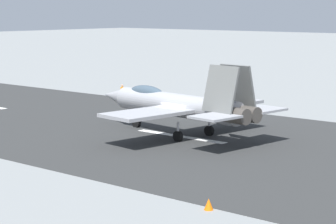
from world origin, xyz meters
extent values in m
plane|color=gray|center=(0.00, 0.00, 0.00)|extent=(400.00, 400.00, 0.00)
cube|color=#2D2E2E|center=(0.00, 0.00, 0.01)|extent=(240.00, 26.00, 0.02)
cube|color=white|center=(-0.20, 0.00, 0.02)|extent=(8.00, 0.70, 0.00)
cylinder|color=#97999E|center=(0.38, -0.22, 2.26)|extent=(11.97, 3.04, 1.71)
cone|color=#97999E|center=(7.63, -1.04, 2.26)|extent=(2.88, 1.75, 1.45)
ellipsoid|color=#3F5160|center=(3.70, -0.60, 2.90)|extent=(3.70, 1.50, 1.10)
cylinder|color=#47423D|center=(-5.60, 1.01, 2.26)|extent=(2.31, 1.34, 1.10)
cylinder|color=#47423D|center=(-5.72, -0.08, 2.26)|extent=(2.31, 1.34, 1.10)
cube|color=#97999E|center=(-0.18, 3.70, 2.16)|extent=(4.05, 6.31, 0.24)
cube|color=#97999E|center=(-1.04, -3.92, 2.16)|extent=(4.05, 6.31, 0.24)
cube|color=#97999E|center=(-5.39, 2.85, 2.36)|extent=(2.70, 3.05, 0.16)
cube|color=#97999E|center=(-5.93, -1.92, 2.36)|extent=(2.70, 3.05, 0.16)
cube|color=slate|center=(-4.65, 1.25, 3.96)|extent=(2.69, 1.23, 3.14)
cube|color=slate|center=(-4.85, -0.53, 3.96)|extent=(2.69, 1.23, 3.14)
cylinder|color=silver|center=(4.91, -0.74, 0.70)|extent=(0.18, 0.18, 1.40)
cylinder|color=black|center=(4.91, -0.74, 0.38)|extent=(0.79, 0.38, 0.76)
cylinder|color=silver|center=(-1.23, 1.57, 0.70)|extent=(0.18, 0.18, 1.40)
cylinder|color=black|center=(-1.23, 1.57, 0.38)|extent=(0.79, 0.38, 0.76)
cylinder|color=silver|center=(-1.59, -1.61, 0.70)|extent=(0.18, 0.18, 1.40)
cylinder|color=black|center=(-1.59, -1.61, 0.38)|extent=(0.79, 0.38, 0.76)
cube|color=#1E2338|center=(17.21, -11.80, 0.42)|extent=(0.24, 0.36, 0.83)
cube|color=orange|center=(17.21, -11.80, 1.03)|extent=(0.47, 0.52, 0.57)
sphere|color=tan|center=(17.21, -11.80, 1.46)|extent=(0.22, 0.22, 0.22)
cylinder|color=orange|center=(17.37, -12.05, 1.00)|extent=(0.10, 0.10, 0.53)
cylinder|color=orange|center=(17.05, -11.55, 1.00)|extent=(0.10, 0.10, 0.53)
cone|color=orange|center=(-12.77, 13.32, 0.28)|extent=(0.44, 0.44, 0.55)
camera|label=1|loc=(-31.13, 37.87, 9.31)|focal=72.59mm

